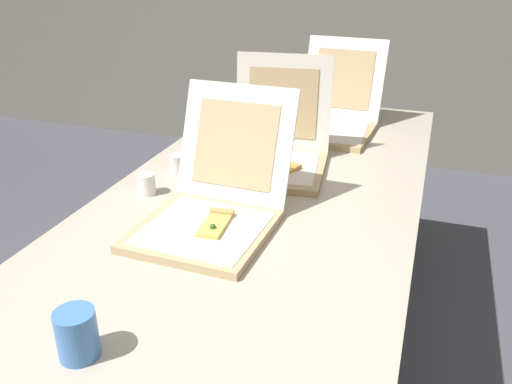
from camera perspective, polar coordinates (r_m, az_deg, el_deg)
table at (r=1.67m, az=1.08°, el=-1.06°), size 0.93×2.08×0.72m
pizza_box_front at (r=1.42m, az=-4.85°, el=-1.91°), size 0.35×0.47×0.33m
pizza_box_middle at (r=1.79m, az=2.11°, el=4.13°), size 0.38×0.42×0.36m
pizza_box_back at (r=2.19m, az=8.08°, el=7.73°), size 0.36×0.46×0.34m
cup_white_near_center at (r=1.64m, az=-11.63°, el=0.83°), size 0.05×0.05×0.06m
cup_white_mid at (r=1.78m, az=-8.40°, el=3.00°), size 0.05×0.05×0.06m
cup_white_far at (r=1.97m, az=-3.47°, el=5.45°), size 0.05×0.05×0.06m
cup_printed_front at (r=1.05m, az=-18.65°, el=-14.26°), size 0.08×0.08×0.10m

